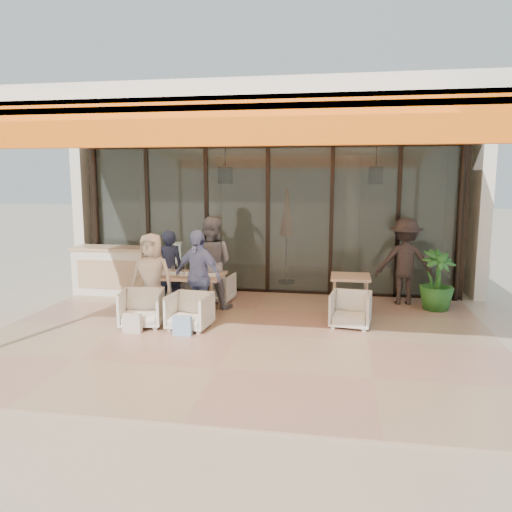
{
  "coord_description": "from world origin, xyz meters",
  "views": [
    {
      "loc": [
        1.54,
        -7.56,
        2.51
      ],
      "look_at": [
        0.1,
        0.9,
        1.15
      ],
      "focal_mm": 35.0,
      "sensor_mm": 36.0,
      "label": 1
    }
  ],
  "objects_px": {
    "diner_periwinkle": "(198,276)",
    "host_counter": "(118,270)",
    "diner_navy": "(169,269)",
    "diner_cream": "(152,277)",
    "chair_far_left": "(178,283)",
    "side_table": "(350,281)",
    "chair_far_right": "(217,286)",
    "diner_grey": "(211,263)",
    "chair_near_left": "(142,307)",
    "standing_woman": "(405,262)",
    "side_chair": "(351,308)",
    "potted_palm": "(437,281)",
    "dining_table": "(182,277)",
    "chair_near_right": "(190,310)"
  },
  "relations": [
    {
      "from": "diner_navy",
      "to": "diner_periwinkle",
      "type": "bearing_deg",
      "value": 111.96
    },
    {
      "from": "diner_periwinkle",
      "to": "diner_navy",
      "type": "bearing_deg",
      "value": 154.83
    },
    {
      "from": "chair_far_left",
      "to": "side_table",
      "type": "distance_m",
      "value": 3.53
    },
    {
      "from": "chair_far_left",
      "to": "standing_woman",
      "type": "relative_size",
      "value": 0.42
    },
    {
      "from": "host_counter",
      "to": "chair_far_left",
      "type": "bearing_deg",
      "value": -9.52
    },
    {
      "from": "standing_woman",
      "to": "potted_palm",
      "type": "distance_m",
      "value": 0.72
    },
    {
      "from": "chair_far_right",
      "to": "diner_grey",
      "type": "distance_m",
      "value": 0.75
    },
    {
      "from": "chair_far_left",
      "to": "chair_far_right",
      "type": "distance_m",
      "value": 0.84
    },
    {
      "from": "side_chair",
      "to": "potted_palm",
      "type": "distance_m",
      "value": 2.12
    },
    {
      "from": "dining_table",
      "to": "side_table",
      "type": "height_order",
      "value": "dining_table"
    },
    {
      "from": "diner_periwinkle",
      "to": "potted_palm",
      "type": "distance_m",
      "value": 4.48
    },
    {
      "from": "chair_near_left",
      "to": "side_chair",
      "type": "relative_size",
      "value": 1.04
    },
    {
      "from": "chair_far_left",
      "to": "potted_palm",
      "type": "relative_size",
      "value": 0.63
    },
    {
      "from": "chair_far_right",
      "to": "side_chair",
      "type": "bearing_deg",
      "value": 157.73
    },
    {
      "from": "diner_periwinkle",
      "to": "standing_woman",
      "type": "bearing_deg",
      "value": 47.63
    },
    {
      "from": "chair_near_left",
      "to": "diner_cream",
      "type": "height_order",
      "value": "diner_cream"
    },
    {
      "from": "diner_grey",
      "to": "standing_woman",
      "type": "distance_m",
      "value": 3.8
    },
    {
      "from": "diner_navy",
      "to": "diner_cream",
      "type": "bearing_deg",
      "value": 68.94
    },
    {
      "from": "diner_periwinkle",
      "to": "potted_palm",
      "type": "bearing_deg",
      "value": 40.29
    },
    {
      "from": "diner_grey",
      "to": "diner_periwinkle",
      "type": "bearing_deg",
      "value": 91.26
    },
    {
      "from": "diner_navy",
      "to": "potted_palm",
      "type": "relative_size",
      "value": 1.29
    },
    {
      "from": "host_counter",
      "to": "standing_woman",
      "type": "distance_m",
      "value": 5.97
    },
    {
      "from": "chair_far_left",
      "to": "chair_near_left",
      "type": "xyz_separation_m",
      "value": [
        0.0,
        -1.9,
        -0.01
      ]
    },
    {
      "from": "diner_cream",
      "to": "diner_grey",
      "type": "bearing_deg",
      "value": 46.81
    },
    {
      "from": "chair_near_left",
      "to": "diner_periwinkle",
      "type": "height_order",
      "value": "diner_periwinkle"
    },
    {
      "from": "chair_far_left",
      "to": "chair_far_right",
      "type": "bearing_deg",
      "value": -172.38
    },
    {
      "from": "dining_table",
      "to": "chair_near_left",
      "type": "xyz_separation_m",
      "value": [
        -0.41,
        -0.96,
        -0.33
      ]
    },
    {
      "from": "chair_near_right",
      "to": "diner_navy",
      "type": "distance_m",
      "value": 1.68
    },
    {
      "from": "diner_navy",
      "to": "side_table",
      "type": "bearing_deg",
      "value": 157.51
    },
    {
      "from": "chair_near_left",
      "to": "diner_grey",
      "type": "bearing_deg",
      "value": 47.57
    },
    {
      "from": "dining_table",
      "to": "diner_grey",
      "type": "height_order",
      "value": "diner_grey"
    },
    {
      "from": "chair_far_right",
      "to": "diner_navy",
      "type": "distance_m",
      "value": 1.07
    },
    {
      "from": "diner_cream",
      "to": "diner_periwinkle",
      "type": "xyz_separation_m",
      "value": [
        0.84,
        0.0,
        0.04
      ]
    },
    {
      "from": "dining_table",
      "to": "chair_near_right",
      "type": "distance_m",
      "value": 1.1
    },
    {
      "from": "diner_cream",
      "to": "side_table",
      "type": "relative_size",
      "value": 2.07
    },
    {
      "from": "chair_far_right",
      "to": "standing_woman",
      "type": "bearing_deg",
      "value": -169.36
    },
    {
      "from": "side_chair",
      "to": "diner_cream",
      "type": "bearing_deg",
      "value": -171.95
    },
    {
      "from": "diner_cream",
      "to": "side_chair",
      "type": "xyz_separation_m",
      "value": [
        3.47,
        0.06,
        -0.43
      ]
    },
    {
      "from": "diner_navy",
      "to": "side_table",
      "type": "height_order",
      "value": "diner_navy"
    },
    {
      "from": "dining_table",
      "to": "chair_far_right",
      "type": "relative_size",
      "value": 2.33
    },
    {
      "from": "diner_periwinkle",
      "to": "host_counter",
      "type": "bearing_deg",
      "value": 165.87
    },
    {
      "from": "chair_far_right",
      "to": "side_chair",
      "type": "distance_m",
      "value": 2.95
    },
    {
      "from": "side_table",
      "to": "host_counter",
      "type": "bearing_deg",
      "value": 170.44
    },
    {
      "from": "standing_woman",
      "to": "potted_palm",
      "type": "bearing_deg",
      "value": 146.07
    },
    {
      "from": "dining_table",
      "to": "potted_palm",
      "type": "relative_size",
      "value": 1.29
    },
    {
      "from": "chair_near_right",
      "to": "diner_navy",
      "type": "relative_size",
      "value": 0.45
    },
    {
      "from": "chair_near_right",
      "to": "diner_cream",
      "type": "distance_m",
      "value": 1.07
    },
    {
      "from": "chair_far_left",
      "to": "side_table",
      "type": "relative_size",
      "value": 0.98
    },
    {
      "from": "chair_near_left",
      "to": "diner_navy",
      "type": "bearing_deg",
      "value": 78.53
    },
    {
      "from": "chair_far_left",
      "to": "chair_near_left",
      "type": "height_order",
      "value": "chair_far_left"
    }
  ]
}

